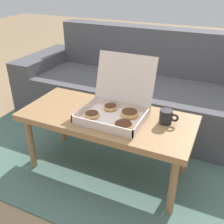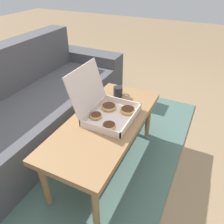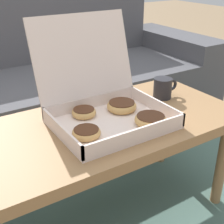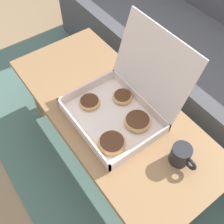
% 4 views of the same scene
% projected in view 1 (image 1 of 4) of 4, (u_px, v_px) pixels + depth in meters
% --- Properties ---
extents(ground_plane, '(12.00, 12.00, 0.00)m').
position_uv_depth(ground_plane, '(108.00, 168.00, 1.88)').
color(ground_plane, '#937756').
extents(area_rug, '(2.50, 1.71, 0.01)m').
position_uv_depth(area_rug, '(124.00, 145.00, 2.12)').
color(area_rug, '#4C6B60').
rests_on(area_rug, ground_plane).
extents(couch, '(2.38, 0.79, 0.81)m').
position_uv_depth(couch, '(146.00, 92.00, 2.39)').
color(couch, '#4C4C51').
rests_on(couch, ground_plane).
extents(coffee_table, '(1.10, 0.49, 0.44)m').
position_uv_depth(coffee_table, '(107.00, 122.00, 1.68)').
color(coffee_table, '#997047').
rests_on(coffee_table, ground_plane).
extents(pastry_box, '(0.39, 0.40, 0.35)m').
position_uv_depth(pastry_box, '(117.00, 107.00, 1.62)').
color(pastry_box, silver).
rests_on(pastry_box, coffee_table).
extents(coffee_mug, '(0.12, 0.08, 0.09)m').
position_uv_depth(coffee_mug, '(166.00, 117.00, 1.55)').
color(coffee_mug, '#232328').
rests_on(coffee_mug, coffee_table).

